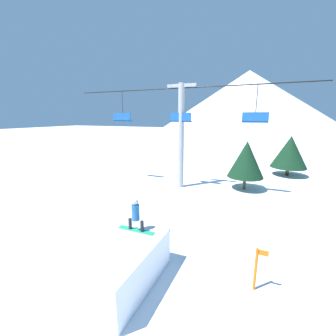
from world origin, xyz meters
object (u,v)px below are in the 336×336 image
Objects in this scene: snow_ramp at (116,263)px; snowboarder at (136,215)px; pine_tree_near at (246,159)px; trail_marker at (256,268)px.

snowboarder is at bearing 80.94° from snow_ramp.
trail_marker is at bearing -83.19° from pine_tree_near.
snow_ramp is 13.83m from pine_tree_near.
snowboarder is 0.98× the size of trail_marker.
pine_tree_near reaches higher than snow_ramp.
pine_tree_near reaches higher than snowboarder.
snow_ramp is 1.87m from snowboarder.
trail_marker is at bearing 5.18° from snowboarder.
snow_ramp is 2.29× the size of trail_marker.
snowboarder is 4.78m from trail_marker.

